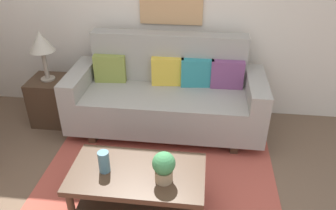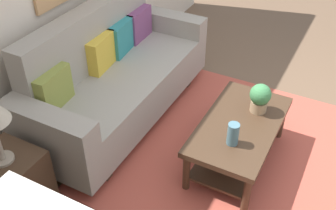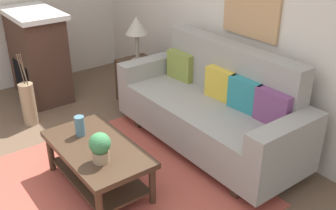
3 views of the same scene
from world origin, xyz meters
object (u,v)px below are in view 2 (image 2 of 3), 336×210
Objects in this scene: couch at (115,78)px; throw_pillow_mustard at (101,53)px; throw_pillow_olive at (54,89)px; throw_pillow_teal at (121,38)px; throw_pillow_plum at (139,24)px; coffee_table at (239,134)px; potted_plant_tabletop at (260,97)px; side_table at (12,187)px; tabletop_vase at (233,134)px.

couch reaches higher than throw_pillow_mustard.
throw_pillow_olive is at bearing 169.30° from couch.
throw_pillow_plum is at bearing 0.00° from throw_pillow_teal.
coffee_table is at bearing -117.77° from throw_pillow_plum.
couch is 8.24× the size of potted_plant_tabletop.
couch is 5.99× the size of throw_pillow_plum.
throw_pillow_teal reaches higher than potted_plant_tabletop.
side_table is (-1.38, -0.01, -0.15)m from couch.
throw_pillow_mustard and throw_pillow_plum have the same top height.
couch reaches higher than potted_plant_tabletop.
coffee_table is at bearing 161.95° from potted_plant_tabletop.
throw_pillow_mustard and throw_pillow_teal have the same top height.
side_table is (-1.38, -0.13, -0.40)m from throw_pillow_mustard.
couch is at bearing -159.30° from throw_pillow_teal.
coffee_table is 0.35m from potted_plant_tabletop.
coffee_table is (-0.75, -1.42, -0.37)m from throw_pillow_plum.
throw_pillow_olive is 1.92× the size of tabletop_vase.
couch is 1.38m from potted_plant_tabletop.
couch is 0.28m from throw_pillow_mustard.
throw_pillow_teal is 0.33× the size of coffee_table.
coffee_table is at bearing -93.12° from throw_pillow_mustard.
couch is 5.99× the size of throw_pillow_mustard.
side_table is at bearing -174.52° from throw_pillow_mustard.
potted_plant_tabletop is at bearing -84.15° from throw_pillow_mustard.
tabletop_vase is 0.49m from potted_plant_tabletop.
throw_pillow_mustard is at bearing 95.85° from potted_plant_tabletop.
potted_plant_tabletop is (0.15, -1.36, 0.14)m from couch.
side_table is (-1.71, -0.13, -0.40)m from throw_pillow_teal.
throw_pillow_mustard is at bearing 0.00° from throw_pillow_olive.
potted_plant_tabletop reaches higher than coffee_table.
throw_pillow_teal is at bearing 4.42° from side_table.
potted_plant_tabletop is at bearing -61.15° from throw_pillow_olive.
throw_pillow_mustard is 1.46m from coffee_table.
throw_pillow_mustard reaches higher than tabletop_vase.
tabletop_vase is (0.33, -1.44, -0.16)m from throw_pillow_olive.
throw_pillow_olive is 1.00× the size of throw_pillow_mustard.
coffee_table is 0.33m from tabletop_vase.
couch is 0.44m from throw_pillow_teal.
throw_pillow_olive and throw_pillow_plum have the same top height.
throw_pillow_mustard reaches higher than side_table.
throw_pillow_olive is 1.00× the size of throw_pillow_teal.
side_table is at bearing -169.46° from throw_pillow_olive.
coffee_table is 1.83m from side_table.
throw_pillow_mustard is (0.67, 0.00, 0.00)m from throw_pillow_olive.
coffee_table is 4.20× the size of potted_plant_tabletop.
side_table is (-2.05, -0.13, -0.40)m from throw_pillow_plum.
throw_pillow_mustard is at bearing 180.00° from throw_pillow_plum.
potted_plant_tabletop is (0.23, -0.07, 0.26)m from coffee_table.
throw_pillow_teal is 1.52m from coffee_table.
side_table is at bearing -179.75° from couch.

